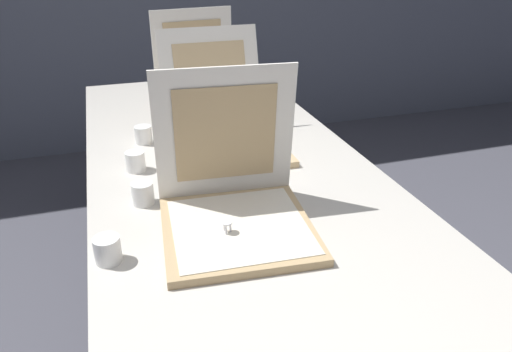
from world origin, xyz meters
The scene contains 8 objects.
table centered at (0.00, 0.65, 0.68)m, with size 0.92×2.35×0.72m.
pizza_box_front centered at (-0.08, 0.32, 0.78)m, with size 0.41×0.41×0.40m.
pizza_box_middle centered at (0.02, 0.84, 0.78)m, with size 0.38×0.49×0.39m.
pizza_box_back centered at (0.06, 1.34, 0.78)m, with size 0.43×0.43×0.40m.
cup_white_near_center centered at (-0.30, 0.52, 0.75)m, with size 0.06×0.06×0.06m, color white.
cup_white_far centered at (-0.25, 0.97, 0.75)m, with size 0.06×0.06×0.06m, color white.
cup_white_near_left centered at (-0.41, 0.26, 0.75)m, with size 0.06×0.06×0.06m, color white.
cup_white_mid centered at (-0.30, 0.74, 0.75)m, with size 0.06×0.06×0.06m, color white.
Camera 1 is at (-0.36, -0.73, 1.41)m, focal length 33.82 mm.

